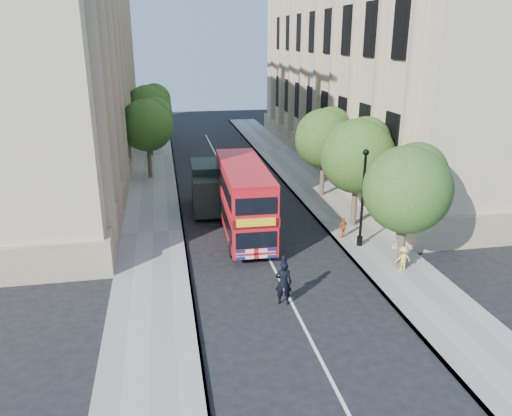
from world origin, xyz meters
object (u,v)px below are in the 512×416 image
double_decker_bus (244,198)px  woman_pedestrian (397,247)px  box_van (209,189)px  police_constable (283,283)px  lamp_post (362,202)px

double_decker_bus → woman_pedestrian: double_decker_bus is taller
double_decker_bus → woman_pedestrian: (6.51, -5.54, -1.15)m
double_decker_bus → woman_pedestrian: 8.62m
box_van → police_constable: 12.62m
woman_pedestrian → double_decker_bus: bearing=-72.4°
box_van → police_constable: (1.81, -12.48, -0.49)m
box_van → police_constable: size_ratio=2.74×
box_van → woman_pedestrian: (7.98, -10.06, -0.42)m
lamp_post → box_van: size_ratio=0.99×
box_van → woman_pedestrian: 12.85m
double_decker_bus → woman_pedestrian: size_ratio=4.74×
police_constable → woman_pedestrian: 6.63m
double_decker_bus → box_van: 4.82m
lamp_post → woman_pedestrian: (0.81, -2.58, -1.48)m
double_decker_bus → box_van: (-1.47, 4.53, -0.73)m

